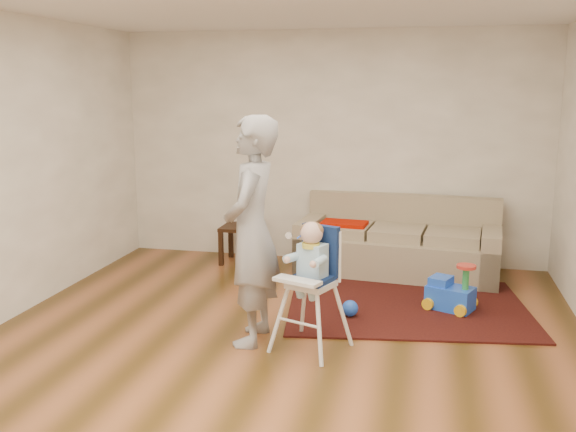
% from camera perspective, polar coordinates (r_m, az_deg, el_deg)
% --- Properties ---
extents(ground, '(5.50, 5.50, 0.00)m').
position_cam_1_polar(ground, '(5.27, -0.96, -11.58)').
color(ground, '#452E10').
rests_on(ground, ground).
extents(room_envelope, '(5.04, 5.52, 2.72)m').
position_cam_1_polar(room_envelope, '(5.36, 0.29, 9.47)').
color(room_envelope, beige).
rests_on(room_envelope, ground).
extents(sofa, '(2.26, 1.10, 0.84)m').
position_cam_1_polar(sofa, '(7.21, 9.72, -1.83)').
color(sofa, gray).
rests_on(sofa, ground).
extents(side_table, '(0.44, 0.44, 0.44)m').
position_cam_1_polar(side_table, '(7.63, -4.16, -2.49)').
color(side_table, black).
rests_on(side_table, ground).
extents(area_rug, '(2.43, 1.95, 0.02)m').
position_cam_1_polar(area_rug, '(6.24, 10.55, -7.93)').
color(area_rug, black).
rests_on(area_rug, ground).
extents(ride_on_toy, '(0.50, 0.43, 0.45)m').
position_cam_1_polar(ride_on_toy, '(6.18, 14.27, -6.01)').
color(ride_on_toy, blue).
rests_on(ride_on_toy, area_rug).
extents(toy_ball, '(0.15, 0.15, 0.15)m').
position_cam_1_polar(toy_ball, '(5.88, 5.54, -8.17)').
color(toy_ball, blue).
rests_on(toy_ball, area_rug).
extents(high_chair, '(0.63, 0.63, 1.05)m').
position_cam_1_polar(high_chair, '(5.07, 2.07, -6.45)').
color(high_chair, silver).
rests_on(high_chair, ground).
extents(adult, '(0.46, 0.69, 1.85)m').
position_cam_1_polar(adult, '(5.13, -3.24, -1.38)').
color(adult, gray).
rests_on(adult, ground).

